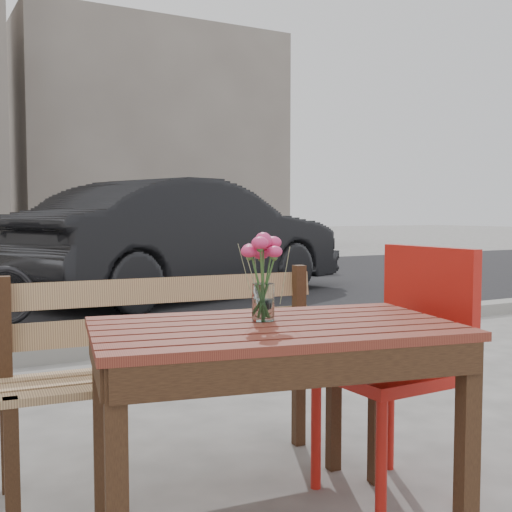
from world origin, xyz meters
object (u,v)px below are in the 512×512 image
Objects in this scene: main_table at (274,360)px; main_vase at (263,266)px; red_chair at (405,351)px; parked_car at (188,239)px.

main_vase is (-0.00, 0.07, 0.30)m from main_table.
main_table is 0.63m from red_chair.
main_table is 1.35× the size of red_chair.
parked_car is at bearing 163.75° from red_chair.
parked_car reaches higher than red_chair.
parked_car is at bearing 81.44° from main_table.
main_vase is 6.16m from parked_car.
main_vase is at bearing 103.60° from main_table.
main_table is 6.23m from parked_car.
main_vase is (-0.63, -0.00, 0.35)m from red_chair.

